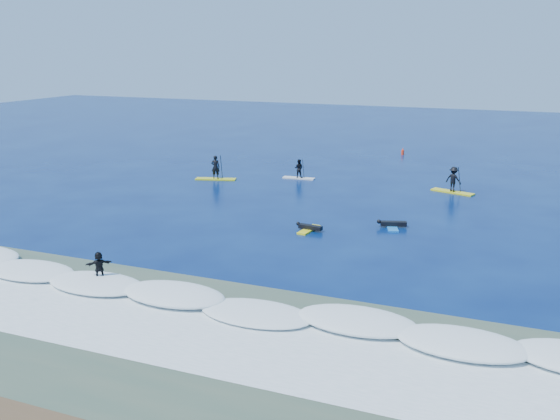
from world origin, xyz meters
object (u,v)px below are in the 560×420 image
at_px(sup_paddler_right, 453,181).
at_px(wave_surfer, 99,267).
at_px(prone_paddler_far, 392,225).
at_px(sup_paddler_center, 299,170).
at_px(prone_paddler_near, 309,228).
at_px(sup_paddler_left, 216,171).
at_px(marker_buoy, 403,152).

relative_size(sup_paddler_right, wave_surfer, 1.91).
bearing_deg(prone_paddler_far, sup_paddler_center, 24.11).
bearing_deg(prone_paddler_near, sup_paddler_left, 54.69).
bearing_deg(sup_paddler_center, marker_buoy, 65.94).
bearing_deg(sup_paddler_left, marker_buoy, 40.48).
bearing_deg(sup_paddler_center, sup_paddler_left, -158.37).
bearing_deg(prone_paddler_far, sup_paddler_right, -29.96).
distance_m(sup_paddler_right, prone_paddler_near, 14.82).
xyz_separation_m(sup_paddler_left, marker_buoy, (11.69, 17.62, -0.42)).
distance_m(sup_paddler_left, prone_paddler_far, 18.22).
distance_m(sup_paddler_center, prone_paddler_far, 15.01).
relative_size(sup_paddler_center, marker_buoy, 3.90).
relative_size(sup_paddler_left, prone_paddler_far, 1.46).
xyz_separation_m(sup_paddler_left, prone_paddler_near, (11.88, -10.74, -0.57)).
bearing_deg(sup_paddler_right, prone_paddler_near, -97.58).
distance_m(wave_surfer, marker_buoy, 40.38).
bearing_deg(prone_paddler_near, sup_paddler_center, 29.70).
distance_m(sup_paddler_center, wave_surfer, 25.20).
distance_m(prone_paddler_near, prone_paddler_far, 5.06).
height_order(sup_paddler_center, prone_paddler_near, sup_paddler_center).
bearing_deg(marker_buoy, sup_paddler_left, -123.56).
height_order(prone_paddler_far, wave_surfer, wave_surfer).
bearing_deg(sup_paddler_right, wave_surfer, -98.12).
distance_m(sup_paddler_right, marker_buoy, 16.56).
height_order(sup_paddler_right, wave_surfer, sup_paddler_right).
height_order(sup_paddler_left, prone_paddler_near, sup_paddler_left).
xyz_separation_m(sup_paddler_right, prone_paddler_near, (-6.58, -13.26, -0.73)).
distance_m(sup_paddler_right, wave_surfer, 27.87).
height_order(sup_paddler_center, wave_surfer, sup_paddler_center).
bearing_deg(sup_paddler_center, sup_paddler_right, -5.02).
xyz_separation_m(sup_paddler_center, prone_paddler_near, (5.75, -13.61, -0.54)).
relative_size(sup_paddler_center, sup_paddler_right, 0.81).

